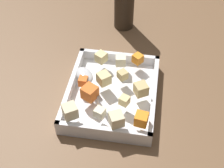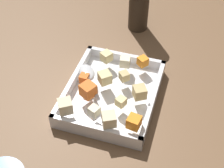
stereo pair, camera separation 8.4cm
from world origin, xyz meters
name	(u,v)px [view 1 (the left image)]	position (x,y,z in m)	size (l,w,h in m)	color
ground_plane	(118,96)	(0.00, 0.00, 0.00)	(4.00, 4.00, 0.00)	brown
baking_dish	(112,94)	(-0.01, 0.01, 0.01)	(0.28, 0.23, 0.04)	silver
carrot_chunk_center	(138,59)	(0.10, -0.04, 0.06)	(0.02, 0.02, 0.02)	orange
carrot_chunk_far_left	(90,92)	(-0.05, 0.06, 0.06)	(0.03, 0.03, 0.03)	orange
carrot_chunk_heap_top	(141,119)	(-0.11, -0.07, 0.06)	(0.03, 0.03, 0.03)	orange
carrot_chunk_under_handle	(83,81)	(-0.01, 0.09, 0.05)	(0.02, 0.02, 0.02)	orange
potato_chunk_mid_left	(101,57)	(0.09, 0.06, 0.06)	(0.03, 0.03, 0.03)	#E0CC89
potato_chunk_rim_edge	(141,89)	(-0.02, -0.06, 0.06)	(0.03, 0.03, 0.03)	tan
potato_chunk_mid_right	(104,78)	(0.01, 0.04, 0.06)	(0.03, 0.03, 0.03)	#E0CC89
potato_chunk_front_center	(70,111)	(-0.12, 0.10, 0.06)	(0.03, 0.03, 0.03)	beige
potato_chunk_near_right	(124,100)	(-0.06, -0.02, 0.05)	(0.02, 0.02, 0.02)	#E0CC89
potato_chunk_near_left	(100,112)	(-0.11, 0.03, 0.05)	(0.02, 0.02, 0.02)	beige
potato_chunk_heap_side	(116,119)	(-0.12, -0.01, 0.06)	(0.03, 0.03, 0.03)	beige
potato_chunk_corner_sw	(123,75)	(0.03, -0.01, 0.05)	(0.02, 0.02, 0.02)	tan
potato_chunk_corner_nw	(121,60)	(0.08, 0.01, 0.06)	(0.03, 0.03, 0.03)	beige
serving_spoon	(87,79)	(0.00, 0.08, 0.05)	(0.18, 0.15, 0.02)	silver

